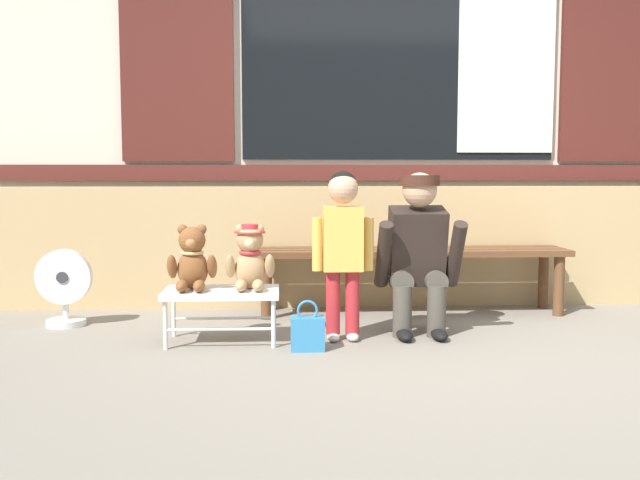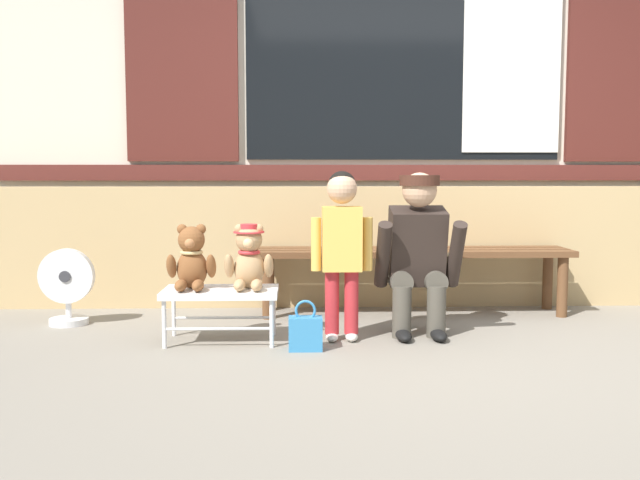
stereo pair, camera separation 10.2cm
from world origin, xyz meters
TOP-DOWN VIEW (x-y plane):
  - ground_plane at (0.00, 0.00)m, footprint 60.00×60.00m
  - brick_low_wall at (0.00, 1.43)m, footprint 6.63×0.25m
  - shop_facade at (0.00, 1.94)m, footprint 6.76×0.26m
  - wooden_bench_long at (-0.04, 1.06)m, footprint 2.10×0.40m
  - small_display_bench at (-1.25, 0.30)m, footprint 0.64×0.36m
  - teddy_bear_plain at (-1.41, 0.30)m, footprint 0.28×0.26m
  - teddy_bear_with_hat at (-1.09, 0.30)m, footprint 0.28×0.27m
  - child_standing at (-0.56, 0.30)m, footprint 0.35×0.18m
  - adult_crouching at (-0.10, 0.44)m, footprint 0.50×0.49m
  - handbag_on_ground at (-0.77, 0.08)m, footprint 0.18×0.11m
  - floor_fan at (-2.25, 0.77)m, footprint 0.34×0.24m

SIDE VIEW (x-z plane):
  - ground_plane at x=0.00m, z-range 0.00..0.00m
  - handbag_on_ground at x=-0.77m, z-range -0.04..0.23m
  - floor_fan at x=-2.25m, z-range 0.00..0.48m
  - small_display_bench at x=-1.25m, z-range 0.12..0.42m
  - wooden_bench_long at x=-0.04m, z-range 0.15..0.59m
  - brick_low_wall at x=0.00m, z-range 0.00..0.85m
  - teddy_bear_plain at x=-1.41m, z-range 0.28..0.65m
  - teddy_bear_with_hat at x=-1.09m, z-range 0.29..0.65m
  - adult_crouching at x=-0.10m, z-range 0.01..0.96m
  - child_standing at x=-0.56m, z-range 0.11..1.07m
  - shop_facade at x=0.00m, z-range 0.00..3.62m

